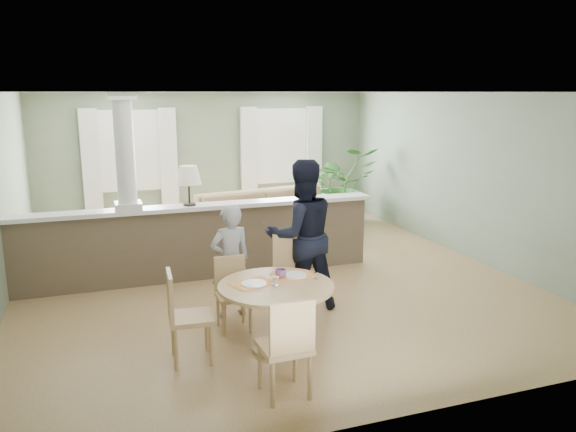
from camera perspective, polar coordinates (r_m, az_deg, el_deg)
name	(u,v)px	position (r m, az deg, el deg)	size (l,w,h in m)	color
ground	(264,275)	(8.51, -2.43, -6.04)	(8.00, 8.00, 0.00)	tan
room_shell	(249,151)	(8.71, -3.93, 6.59)	(7.02, 8.02, 2.71)	gray
pony_wall	(195,232)	(8.28, -9.42, -1.63)	(5.32, 0.38, 2.70)	brown
sofa	(271,218)	(10.17, -1.73, -0.22)	(3.21, 1.25, 0.94)	#987D53
houseplant	(341,185)	(11.83, 5.40, 3.18)	(1.45, 1.25, 1.61)	#316628
dining_table	(276,298)	(5.95, -1.22, -8.32)	(1.22, 1.22, 0.83)	tan
chair_far_boy	(232,290)	(6.58, -5.71, -7.44)	(0.38, 0.38, 0.84)	tan
chair_far_man	(292,273)	(6.83, 0.43, -5.79)	(0.52, 0.52, 1.01)	tan
chair_near	(287,344)	(5.07, -0.07, -12.84)	(0.45, 0.45, 0.96)	tan
chair_side	(183,313)	(5.83, -10.61, -9.62)	(0.46, 0.46, 0.96)	tan
child_person	(230,261)	(6.84, -5.87, -4.59)	(0.51, 0.33, 1.40)	gray
man_person	(302,235)	(7.00, 1.38, -1.98)	(0.93, 0.72, 1.91)	black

